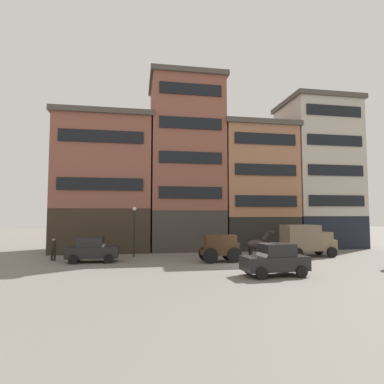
% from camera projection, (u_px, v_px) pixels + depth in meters
% --- Properties ---
extents(ground_plane, '(120.00, 120.00, 0.00)m').
position_uv_depth(ground_plane, '(252.00, 265.00, 21.95)').
color(ground_plane, slate).
extents(building_far_left, '(9.31, 6.99, 13.10)m').
position_uv_depth(building_far_left, '(105.00, 183.00, 31.22)').
color(building_far_left, '#33281E').
rests_on(building_far_left, ground_plane).
extents(building_center_left, '(7.57, 6.99, 17.47)m').
position_uv_depth(building_center_left, '(186.00, 163.00, 32.74)').
color(building_center_left, '#38332D').
rests_on(building_center_left, ground_plane).
extents(building_center_right, '(7.93, 6.99, 12.88)m').
position_uv_depth(building_center_right, '(254.00, 186.00, 33.83)').
color(building_center_right, black).
rests_on(building_center_right, ground_plane).
extents(building_far_right, '(7.74, 6.99, 16.13)m').
position_uv_depth(building_far_right, '(318.00, 173.00, 35.21)').
color(building_far_right, black).
rests_on(building_far_right, ground_plane).
extents(cargo_wagon, '(2.94, 1.58, 1.98)m').
position_uv_depth(cargo_wagon, '(221.00, 246.00, 23.41)').
color(cargo_wagon, '#3D2819').
rests_on(cargo_wagon, ground_plane).
extents(draft_horse, '(2.35, 0.65, 2.30)m').
position_uv_depth(draft_horse, '(258.00, 244.00, 23.92)').
color(draft_horse, black).
rests_on(draft_horse, ground_plane).
extents(delivery_truck_far, '(4.36, 2.15, 2.62)m').
position_uv_depth(delivery_truck_far, '(307.00, 239.00, 26.44)').
color(delivery_truck_far, '#7A6B4C').
rests_on(delivery_truck_far, ground_plane).
extents(sedan_dark, '(3.80, 2.06, 1.83)m').
position_uv_depth(sedan_dark, '(275.00, 260.00, 18.10)').
color(sedan_dark, black).
rests_on(sedan_dark, ground_plane).
extents(sedan_light, '(3.71, 1.88, 1.83)m').
position_uv_depth(sedan_light, '(92.00, 250.00, 23.26)').
color(sedan_light, black).
rests_on(sedan_light, ground_plane).
extents(pedestrian_officer, '(0.39, 0.39, 1.79)m').
position_uv_depth(pedestrian_officer, '(54.00, 248.00, 24.01)').
color(pedestrian_officer, black).
rests_on(pedestrian_officer, ground_plane).
extents(streetlamp_curbside, '(0.32, 0.32, 4.12)m').
position_uv_depth(streetlamp_curbside, '(134.00, 224.00, 26.39)').
color(streetlamp_curbside, black).
rests_on(streetlamp_curbside, ground_plane).
extents(fire_hydrant_curbside, '(0.24, 0.24, 0.83)m').
position_uv_depth(fire_hydrant_curbside, '(229.00, 250.00, 27.26)').
color(fire_hydrant_curbside, maroon).
rests_on(fire_hydrant_curbside, ground_plane).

